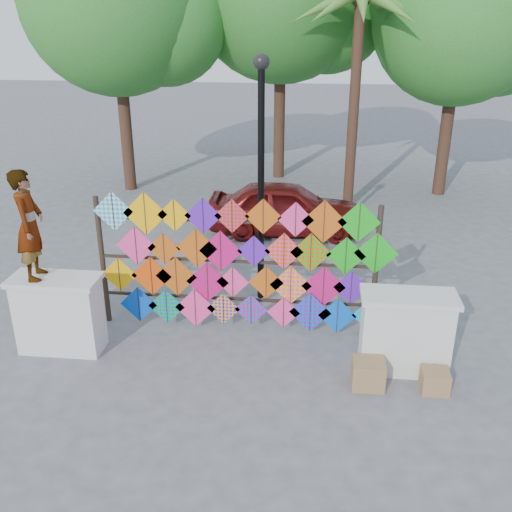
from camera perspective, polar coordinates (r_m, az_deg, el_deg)
name	(u,v)px	position (r m, az deg, el deg)	size (l,w,h in m)	color
ground	(230,352)	(9.36, -2.64, -9.52)	(80.00, 80.00, 0.00)	gray
parapet_left	(59,313)	(9.62, -19.08, -5.45)	(1.40, 0.65, 1.28)	silver
parapet_right	(405,332)	(8.88, 14.72, -7.38)	(1.40, 0.65, 1.28)	silver
kite_rack	(240,265)	(9.41, -1.59, -0.91)	(4.97, 0.24, 2.42)	#2D2019
tree_west	(118,2)	(17.77, -13.59, 23.50)	(5.85, 5.20, 8.01)	#4A2A1F
tree_east	(464,17)	(17.75, 20.06, 21.54)	(5.40, 4.80, 7.42)	#4A2A1F
palm_tree	(360,18)	(15.83, 10.32, 22.33)	(3.62, 3.62, 5.83)	#4A2A1F
vendor_woman	(29,225)	(9.16, -21.73, 2.89)	(0.62, 0.41, 1.70)	#99999E
sedan	(286,208)	(14.10, 3.07, 4.83)	(1.54, 3.82, 1.30)	#631111
lamppost	(261,160)	(10.12, 0.51, 9.62)	(0.28, 0.28, 4.46)	black
cardboard_box_near	(368,374)	(8.63, 11.15, -11.46)	(0.47, 0.42, 0.42)	#956748
cardboard_box_far	(435,381)	(8.79, 17.44, -11.82)	(0.39, 0.36, 0.33)	#956748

